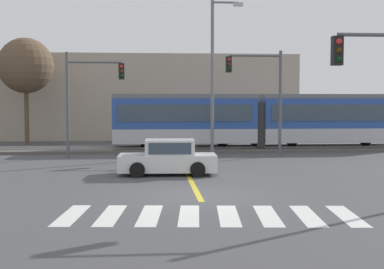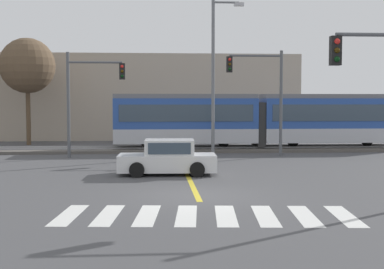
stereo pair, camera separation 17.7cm
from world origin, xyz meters
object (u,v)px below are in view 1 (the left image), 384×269
Objects in this scene: sedan_crossing at (168,158)px; bare_tree_west at (26,66)px; light_rail_tram at (258,118)px; traffic_light_far_right at (262,86)px; traffic_light_far_left at (87,90)px; street_lamp_centre at (215,68)px.

sedan_crossing is 19.39m from bare_tree_west.
sedan_crossing is at bearing -119.27° from light_rail_tram.
light_rail_tram is 4.30m from traffic_light_far_right.
sedan_crossing is 8.94m from traffic_light_far_left.
light_rail_tram reaches higher than sedan_crossing.
street_lamp_centre is (3.05, 8.20, 4.39)m from sedan_crossing.
traffic_light_far_left is (-4.25, 7.23, 3.11)m from sedan_crossing.
bare_tree_west is (-9.56, 16.12, 4.96)m from sedan_crossing.
bare_tree_west is (-15.22, 8.88, 1.64)m from traffic_light_far_right.
sedan_crossing is 0.70× the size of traffic_light_far_right.
street_lamp_centre is at bearing 159.88° from traffic_light_far_right.
light_rail_tram is 12.72m from sedan_crossing.
traffic_light_far_right is at bearing 52.03° from sedan_crossing.
traffic_light_far_left is 7.47m from street_lamp_centre.
sedan_crossing is at bearing -59.55° from traffic_light_far_left.
street_lamp_centre is (-3.13, -2.83, 3.04)m from light_rail_tram.
light_rail_tram is 16.94m from bare_tree_west.
traffic_light_far_left is (-10.43, -3.80, 1.76)m from light_rail_tram.
bare_tree_west reaches higher than sedan_crossing.
traffic_light_far_left is 9.91m from traffic_light_far_right.
bare_tree_west is at bearing 120.86° from traffic_light_far_left.
traffic_light_far_right is 0.67× the size of street_lamp_centre.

